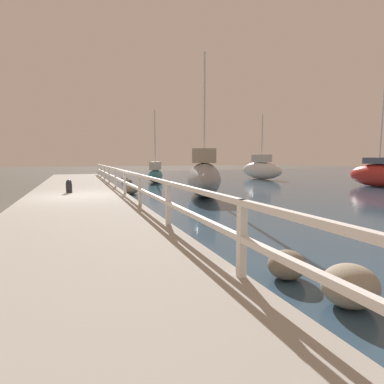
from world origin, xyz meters
name	(u,v)px	position (x,y,z in m)	size (l,w,h in m)	color
ground_plane	(78,203)	(0.00, 0.00, 0.00)	(120.00, 120.00, 0.00)	#4C473D
dock_walkway	(78,199)	(0.00, 0.00, 0.15)	(4.01, 36.00, 0.31)	#9E998E
railing	(125,178)	(1.90, 0.00, 0.99)	(0.10, 32.50, 0.99)	white
boulder_near_dock	(287,265)	(2.89, -9.38, 0.22)	(0.59, 0.53, 0.44)	slate
boulder_far_strip	(350,286)	(3.05, -10.35, 0.26)	(0.70, 0.63, 0.53)	gray
boulder_water_edge	(129,182)	(3.41, 8.27, 0.18)	(0.48, 0.43, 0.36)	slate
boulder_upstream	(124,179)	(3.45, 10.59, 0.20)	(0.54, 0.48, 0.40)	gray
boulder_mid_strip	(131,189)	(2.57, 2.27, 0.26)	(0.70, 0.63, 0.53)	gray
mooring_bollard	(69,186)	(-0.34, 1.22, 0.60)	(0.26, 0.26, 0.58)	black
sailboat_navy	(384,171)	(24.53, 4.99, 0.77)	(2.49, 5.18, 8.04)	#192347
sailboat_teal	(155,174)	(5.68, 9.64, 0.63)	(2.38, 3.76, 5.43)	#1E707A
sailboat_gray	(204,177)	(5.77, 0.41, 0.89)	(3.70, 5.77, 6.73)	gray
sailboat_white	(261,169)	(15.19, 9.49, 0.88)	(1.87, 4.68, 5.60)	white
sailboat_red	(378,174)	(17.96, 0.58, 0.84)	(1.48, 3.97, 8.28)	red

